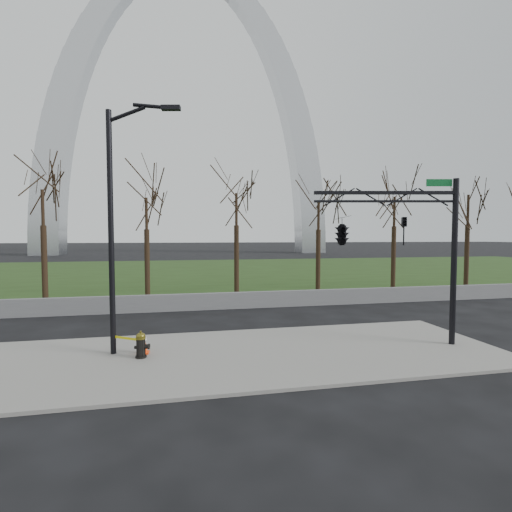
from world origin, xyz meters
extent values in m
plane|color=black|center=(0.00, 0.00, 0.00)|extent=(500.00, 500.00, 0.00)
cube|color=gray|center=(0.00, 0.00, 0.05)|extent=(18.00, 6.00, 0.10)
cube|color=#213714|center=(0.00, 30.00, 0.03)|extent=(120.00, 40.00, 0.06)
cube|color=#59595B|center=(0.00, 8.00, 0.45)|extent=(60.00, 0.30, 0.90)
cylinder|color=black|center=(-3.05, 0.22, 0.13)|extent=(0.35, 0.35, 0.06)
cylinder|color=black|center=(-3.05, 0.22, 0.41)|extent=(0.27, 0.27, 0.61)
cylinder|color=black|center=(-2.84, 0.18, 0.46)|extent=(0.24, 0.21, 0.16)
cylinder|color=black|center=(-3.20, 0.26, 0.43)|extent=(0.12, 0.12, 0.10)
cylinder|color=brown|center=(-3.05, 0.22, 0.74)|extent=(0.31, 0.31, 0.06)
ellipsoid|color=brown|center=(-3.05, 0.22, 0.80)|extent=(0.29, 0.29, 0.22)
cylinder|color=brown|center=(-3.05, 0.22, 0.92)|extent=(0.06, 0.06, 0.08)
cube|color=#FB410D|center=(-3.02, 0.66, 0.12)|extent=(0.37, 0.37, 0.04)
cone|color=#FB410D|center=(-3.02, 0.66, 0.46)|extent=(0.27, 0.27, 0.65)
cylinder|color=white|center=(-3.02, 0.66, 0.58)|extent=(0.21, 0.21, 0.10)
cylinder|color=black|center=(-3.99, 0.84, 4.00)|extent=(0.18, 0.18, 8.00)
cylinder|color=black|center=(-3.45, 0.72, 7.85)|extent=(1.26, 0.39, 0.56)
cylinder|color=black|center=(-2.62, 0.54, 8.10)|extent=(1.20, 0.37, 0.22)
cube|color=black|center=(-2.03, 0.42, 8.05)|extent=(0.63, 0.34, 0.14)
cylinder|color=black|center=(7.74, -0.49, 3.00)|extent=(0.20, 0.20, 6.00)
cube|color=black|center=(5.30, 0.02, 5.50)|extent=(4.92, 1.13, 0.12)
cube|color=black|center=(5.30, 0.02, 5.20)|extent=(4.91, 1.09, 0.08)
cube|color=#0C5926|center=(7.16, -0.37, 5.85)|extent=(0.89, 0.22, 0.25)
imported|color=black|center=(5.98, -0.12, 4.15)|extent=(0.20, 0.23, 1.00)
imported|color=black|center=(3.83, 0.32, 4.15)|extent=(1.02, 2.54, 1.00)
cube|color=yellow|center=(-3.52, 0.53, 0.66)|extent=(0.94, 0.62, 0.08)
cube|color=yellow|center=(-3.04, 0.44, 0.30)|extent=(0.04, 0.44, 0.08)
camera|label=1|loc=(-1.78, -11.72, 3.94)|focal=25.59mm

